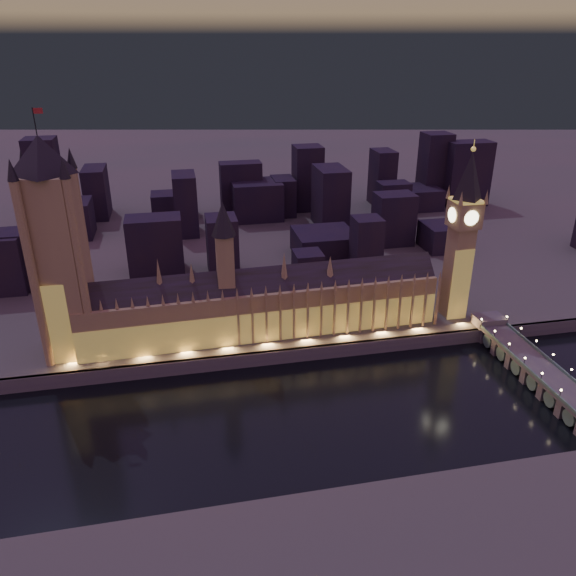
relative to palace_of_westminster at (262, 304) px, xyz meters
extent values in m
plane|color=black|center=(8.60, -61.74, -26.37)|extent=(2000.00, 2000.00, 0.00)
cube|color=#3F493F|center=(8.60, 458.26, -22.37)|extent=(2000.00, 960.00, 8.00)
cube|color=#4D434D|center=(8.60, -20.74, -22.37)|extent=(2000.00, 2.50, 8.00)
cube|color=#967750|center=(0.91, 0.26, -4.37)|extent=(200.59, 27.13, 28.00)
cube|color=#AD933E|center=(0.91, -9.99, -9.37)|extent=(200.00, 0.50, 18.00)
cube|color=black|center=(0.91, 0.26, 12.63)|extent=(200.45, 23.39, 16.26)
cube|color=#967750|center=(-19.09, 0.26, 25.63)|extent=(9.00, 9.00, 32.00)
cone|color=black|center=(-19.09, 0.26, 50.63)|extent=(13.00, 13.00, 18.00)
cube|color=#967750|center=(-99.09, -10.34, -4.37)|extent=(1.20, 1.20, 28.00)
cone|color=#967750|center=(-99.09, -9.74, 12.63)|extent=(2.00, 2.00, 6.00)
cube|color=#967750|center=(-91.40, -10.34, -4.37)|extent=(1.20, 1.20, 28.00)
cone|color=#967750|center=(-91.40, -9.74, 12.63)|extent=(2.00, 2.00, 6.00)
cube|color=#967750|center=(-83.71, -10.34, -4.37)|extent=(1.20, 1.20, 28.00)
cone|color=#967750|center=(-83.71, -9.74, 12.63)|extent=(2.00, 2.00, 6.00)
cube|color=#967750|center=(-76.02, -10.34, -4.37)|extent=(1.20, 1.20, 28.00)
cone|color=#967750|center=(-76.02, -9.74, 12.63)|extent=(2.00, 2.00, 6.00)
cube|color=#967750|center=(-68.32, -10.34, -4.37)|extent=(1.20, 1.20, 28.00)
cone|color=#967750|center=(-68.32, -9.74, 12.63)|extent=(2.00, 2.00, 6.00)
cube|color=#967750|center=(-60.63, -10.34, -4.37)|extent=(1.20, 1.20, 28.00)
cone|color=#967750|center=(-60.63, -9.74, 12.63)|extent=(2.00, 2.00, 6.00)
cube|color=#967750|center=(-52.94, -10.34, -4.37)|extent=(1.20, 1.20, 28.00)
cone|color=#967750|center=(-52.94, -9.74, 12.63)|extent=(2.00, 2.00, 6.00)
cube|color=#967750|center=(-45.25, -10.34, -4.37)|extent=(1.20, 1.20, 28.00)
cone|color=#967750|center=(-45.25, -9.74, 12.63)|extent=(2.00, 2.00, 6.00)
cube|color=#967750|center=(-37.55, -10.34, -4.37)|extent=(1.20, 1.20, 28.00)
cone|color=#967750|center=(-37.55, -9.74, 12.63)|extent=(2.00, 2.00, 6.00)
cube|color=#967750|center=(-29.86, -10.34, -4.37)|extent=(1.20, 1.20, 28.00)
cone|color=#967750|center=(-29.86, -9.74, 12.63)|extent=(2.00, 2.00, 6.00)
cube|color=#967750|center=(-22.17, -10.34, -4.37)|extent=(1.20, 1.20, 28.00)
cone|color=#967750|center=(-22.17, -9.74, 12.63)|extent=(2.00, 2.00, 6.00)
cube|color=#967750|center=(-14.48, -10.34, -4.37)|extent=(1.20, 1.20, 28.00)
cone|color=#967750|center=(-14.48, -9.74, 12.63)|extent=(2.00, 2.00, 6.00)
cube|color=#967750|center=(-6.78, -10.34, -4.37)|extent=(1.20, 1.20, 28.00)
cone|color=#967750|center=(-6.78, -9.74, 12.63)|extent=(2.00, 2.00, 6.00)
cube|color=#967750|center=(0.91, -10.34, -4.37)|extent=(1.20, 1.20, 28.00)
cone|color=#967750|center=(0.91, -9.74, 12.63)|extent=(2.00, 2.00, 6.00)
cube|color=#967750|center=(8.60, -10.34, -4.37)|extent=(1.20, 1.20, 28.00)
cone|color=#967750|center=(8.60, -9.74, 12.63)|extent=(2.00, 2.00, 6.00)
cube|color=#967750|center=(16.29, -10.34, -4.37)|extent=(1.20, 1.20, 28.00)
cone|color=#967750|center=(16.29, -9.74, 12.63)|extent=(2.00, 2.00, 6.00)
cube|color=#967750|center=(23.98, -10.34, -4.37)|extent=(1.20, 1.20, 28.00)
cone|color=#967750|center=(23.98, -9.74, 12.63)|extent=(2.00, 2.00, 6.00)
cube|color=#967750|center=(31.68, -10.34, -4.37)|extent=(1.20, 1.20, 28.00)
cone|color=#967750|center=(31.68, -9.74, 12.63)|extent=(2.00, 2.00, 6.00)
cube|color=#967750|center=(39.37, -10.34, -4.37)|extent=(1.20, 1.20, 28.00)
cone|color=#967750|center=(39.37, -9.74, 12.63)|extent=(2.00, 2.00, 6.00)
cube|color=#967750|center=(47.06, -10.34, -4.37)|extent=(1.20, 1.20, 28.00)
cone|color=#967750|center=(47.06, -9.74, 12.63)|extent=(2.00, 2.00, 6.00)
cube|color=#967750|center=(54.75, -10.34, -4.37)|extent=(1.20, 1.20, 28.00)
cone|color=#967750|center=(54.75, -9.74, 12.63)|extent=(2.00, 2.00, 6.00)
cube|color=#967750|center=(62.45, -10.34, -4.37)|extent=(1.20, 1.20, 28.00)
cone|color=#967750|center=(62.45, -9.74, 12.63)|extent=(2.00, 2.00, 6.00)
cube|color=#967750|center=(70.14, -10.34, -4.37)|extent=(1.20, 1.20, 28.00)
cone|color=#967750|center=(70.14, -9.74, 12.63)|extent=(2.00, 2.00, 6.00)
cube|color=#967750|center=(77.83, -10.34, -4.37)|extent=(1.20, 1.20, 28.00)
cone|color=#967750|center=(77.83, -9.74, 12.63)|extent=(2.00, 2.00, 6.00)
cube|color=#967750|center=(85.52, -10.34, -4.37)|extent=(1.20, 1.20, 28.00)
cone|color=#967750|center=(85.52, -9.74, 12.63)|extent=(2.00, 2.00, 6.00)
cube|color=#967750|center=(93.22, -10.34, -4.37)|extent=(1.20, 1.20, 28.00)
cone|color=#967750|center=(93.22, -9.74, 12.63)|extent=(2.00, 2.00, 6.00)
cube|color=#967750|center=(100.91, -10.34, -4.37)|extent=(1.20, 1.20, 28.00)
cone|color=#967750|center=(100.91, -9.74, 12.63)|extent=(2.00, 2.00, 6.00)
cone|color=#967750|center=(-54.09, 0.26, 22.63)|extent=(4.40, 4.40, 18.00)
cone|color=#967750|center=(-37.09, 0.26, 20.63)|extent=(4.40, 4.40, 14.00)
cone|color=#967750|center=(12.91, 0.26, 21.63)|extent=(4.40, 4.40, 16.00)
cone|color=#967750|center=(38.91, 0.26, 19.63)|extent=(4.40, 4.40, 12.00)
cube|color=#967750|center=(-101.40, 0.26, 29.51)|extent=(25.16, 25.16, 95.77)
cube|color=#AD933E|center=(-101.40, -10.94, 3.63)|extent=(22.00, 0.50, 44.00)
cone|color=black|center=(-101.40, 0.26, 86.40)|extent=(31.68, 31.68, 18.00)
cylinder|color=black|center=(-101.40, 0.26, 101.40)|extent=(0.50, 0.50, 12.00)
cube|color=#AE2625|center=(-99.20, 0.26, 105.90)|extent=(4.00, 0.15, 2.50)
cylinder|color=#967750|center=(-112.40, -10.74, 29.51)|extent=(4.40, 4.40, 95.77)
cone|color=black|center=(-112.40, -10.74, 82.40)|extent=(5.20, 5.20, 10.00)
cylinder|color=#967750|center=(-112.40, 11.26, 29.51)|extent=(4.40, 4.40, 95.77)
cone|color=black|center=(-112.40, 11.26, 82.40)|extent=(5.20, 5.20, 10.00)
cylinder|color=#967750|center=(-90.40, -10.74, 29.51)|extent=(4.40, 4.40, 95.77)
cone|color=black|center=(-90.40, -10.74, 82.40)|extent=(5.20, 5.20, 10.00)
cylinder|color=#967750|center=(-90.40, 11.26, 29.51)|extent=(4.40, 4.40, 95.77)
cone|color=black|center=(-90.40, 11.26, 82.40)|extent=(5.20, 5.20, 10.00)
cube|color=#967750|center=(116.60, 0.26, 9.50)|extent=(12.83, 12.83, 55.74)
cube|color=#AD933E|center=(116.60, -5.94, 3.63)|extent=(12.00, 0.50, 44.00)
cube|color=#967750|center=(116.60, 0.26, 44.83)|extent=(15.00, 15.00, 14.92)
cube|color=#F2C64C|center=(116.60, 0.26, 52.89)|extent=(15.75, 15.75, 1.20)
cone|color=black|center=(116.60, 0.26, 66.49)|extent=(18.00, 18.00, 26.00)
sphere|color=#F2C64C|center=(116.60, 0.26, 80.99)|extent=(2.80, 2.80, 2.80)
cylinder|color=#F2C64C|center=(116.60, 0.26, 83.49)|extent=(0.40, 0.40, 5.00)
cylinder|color=#FFF2BF|center=(116.60, -7.49, 44.83)|extent=(8.40, 0.50, 8.40)
cylinder|color=#FFF2BF|center=(116.60, 8.01, 44.83)|extent=(8.40, 0.50, 8.40)
cylinder|color=#FFF2BF|center=(108.85, 0.26, 44.83)|extent=(0.50, 8.40, 8.40)
cylinder|color=#FFF2BF|center=(124.35, 0.26, 44.83)|extent=(0.50, 8.40, 8.40)
cone|color=#967750|center=(109.10, -7.24, 56.29)|extent=(2.60, 2.60, 8.00)
cone|color=#967750|center=(109.10, 7.76, 56.29)|extent=(2.60, 2.60, 8.00)
cone|color=#967750|center=(124.10, -7.24, 56.29)|extent=(2.60, 2.60, 8.00)
cone|color=#967750|center=(124.10, 7.76, 56.29)|extent=(2.60, 2.60, 8.00)
cube|color=#4D434D|center=(131.58, -71.74, -16.87)|extent=(16.75, 100.00, 1.60)
cube|color=#44644D|center=(123.61, -71.74, -15.47)|extent=(0.80, 100.00, 1.60)
cube|color=#44644D|center=(139.55, -71.74, -15.47)|extent=(0.80, 100.00, 1.60)
cube|color=#4D434D|center=(131.58, -16.74, -17.62)|extent=(16.75, 12.00, 9.50)
cube|color=#4D434D|center=(131.58, -93.17, -22.02)|extent=(15.07, 4.00, 9.50)
cylinder|color=black|center=(123.61, -93.17, -13.67)|extent=(0.30, 0.30, 4.40)
sphere|color=#FFD88C|center=(123.61, -93.17, -11.37)|extent=(1.00, 1.00, 1.00)
cube|color=#4D434D|center=(131.58, -78.89, -22.02)|extent=(15.07, 4.00, 9.50)
cylinder|color=black|center=(123.61, -78.89, -13.67)|extent=(0.30, 0.30, 4.40)
sphere|color=#FFD88C|center=(123.61, -78.89, -11.37)|extent=(1.00, 1.00, 1.00)
cylinder|color=black|center=(139.55, -78.89, -13.67)|extent=(0.30, 0.30, 4.40)
sphere|color=#FFD88C|center=(139.55, -78.89, -11.37)|extent=(1.00, 1.00, 1.00)
cube|color=#4D434D|center=(131.58, -64.60, -22.02)|extent=(15.07, 4.00, 9.50)
cylinder|color=black|center=(123.61, -64.60, -13.67)|extent=(0.30, 0.30, 4.40)
sphere|color=#FFD88C|center=(123.61, -64.60, -11.37)|extent=(1.00, 1.00, 1.00)
cylinder|color=black|center=(139.55, -64.60, -13.67)|extent=(0.30, 0.30, 4.40)
sphere|color=#FFD88C|center=(139.55, -64.60, -11.37)|extent=(1.00, 1.00, 1.00)
cube|color=#4D434D|center=(131.58, -50.32, -22.02)|extent=(15.07, 4.00, 9.50)
cylinder|color=black|center=(123.61, -50.32, -13.67)|extent=(0.30, 0.30, 4.40)
sphere|color=#FFD88C|center=(123.61, -50.32, -11.37)|extent=(1.00, 1.00, 1.00)
cylinder|color=black|center=(139.55, -50.32, -13.67)|extent=(0.30, 0.30, 4.40)
sphere|color=#FFD88C|center=(139.55, -50.32, -11.37)|extent=(1.00, 1.00, 1.00)
cube|color=#4D434D|center=(131.58, -36.03, -22.02)|extent=(15.07, 4.00, 9.50)
cylinder|color=black|center=(123.61, -36.03, -13.67)|extent=(0.30, 0.30, 4.40)
sphere|color=#FFD88C|center=(123.61, -36.03, -11.37)|extent=(1.00, 1.00, 1.00)
cylinder|color=black|center=(139.55, -36.03, -13.67)|extent=(0.30, 0.30, 4.40)
sphere|color=#FFD88C|center=(139.55, -36.03, -11.37)|extent=(1.00, 1.00, 1.00)
cube|color=#4D434D|center=(131.58, -21.74, -22.02)|extent=(15.07, 4.00, 9.50)
cylinder|color=black|center=(123.61, -21.74, -13.67)|extent=(0.30, 0.30, 4.40)
sphere|color=#FFD88C|center=(123.61, -21.74, -11.37)|extent=(1.00, 1.00, 1.00)
cylinder|color=black|center=(139.55, -21.74, -13.67)|extent=(0.30, 0.30, 4.40)
sphere|color=#FFD88C|center=(139.55, -21.74, -11.37)|extent=(1.00, 1.00, 1.00)
cylinder|color=#44644D|center=(131.58, -86.03, -21.67)|extent=(14.74, 8.00, 8.00)
cylinder|color=#44644D|center=(131.58, -71.74, -21.67)|extent=(14.74, 8.00, 8.00)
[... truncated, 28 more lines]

